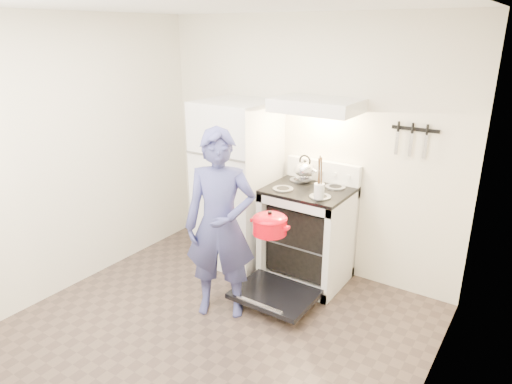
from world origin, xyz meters
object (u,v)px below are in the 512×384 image
(refrigerator, at_px, (237,184))
(person, at_px, (220,225))
(tea_kettle, at_px, (305,169))
(dutch_oven, at_px, (270,226))
(stove_body, at_px, (307,236))

(refrigerator, bearing_deg, person, -62.38)
(tea_kettle, height_order, person, person)
(refrigerator, bearing_deg, dutch_oven, -39.44)
(tea_kettle, distance_m, dutch_oven, 0.87)
(tea_kettle, bearing_deg, dutch_oven, -81.67)
(stove_body, height_order, person, person)
(refrigerator, distance_m, stove_body, 0.90)
(person, relative_size, dutch_oven, 4.61)
(refrigerator, height_order, tea_kettle, refrigerator)
(refrigerator, height_order, person, refrigerator)
(refrigerator, relative_size, dutch_oven, 4.80)
(tea_kettle, height_order, dutch_oven, tea_kettle)
(stove_body, height_order, tea_kettle, tea_kettle)
(stove_body, height_order, dutch_oven, dutch_oven)
(tea_kettle, bearing_deg, refrigerator, -167.46)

